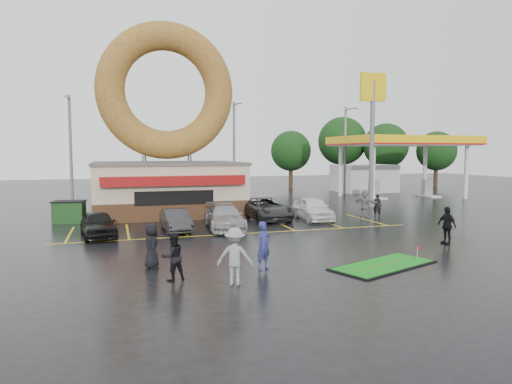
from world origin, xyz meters
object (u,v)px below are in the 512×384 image
object	(u,v)px
gas_station	(385,159)
putting_green	(384,265)
car_grey	(266,209)
person_blue	(264,245)
donut_shop	(167,151)
car_dgrey	(176,220)
streetlight_left	(71,147)
car_silver	(224,217)
dumpster	(69,212)
streetlight_mid	(234,148)
car_white	(313,208)
shell_sign	(372,114)
person_cameraman	(447,225)
streetlight_right	(345,148)
car_black	(98,224)

from	to	relation	value
gas_station	putting_green	bearing A→B (deg)	-122.84
car_grey	person_blue	xyz separation A→B (m)	(-4.10, -12.08, 0.19)
donut_shop	car_dgrey	bearing A→B (deg)	-93.23
gas_station	streetlight_left	xyz separation A→B (m)	(-30.00, -1.02, 1.08)
car_silver	streetlight_left	bearing A→B (deg)	126.95
streetlight_left	car_silver	xyz separation A→B (m)	(9.33, -14.77, -4.09)
car_dgrey	car_silver	world-z (taller)	car_silver
streetlight_left	dumpster	distance (m)	10.50
car_dgrey	streetlight_left	bearing A→B (deg)	111.18
streetlight_mid	car_white	size ratio (longest dim) A/B	2.05
shell_sign	car_grey	size ratio (longest dim) A/B	2.06
person_cameraman	putting_green	distance (m)	6.05
donut_shop	car_white	bearing A→B (deg)	-35.17
shell_sign	car_grey	xyz separation A→B (m)	(-10.23, -4.00, -6.66)
shell_sign	streetlight_right	world-z (taller)	shell_sign
streetlight_right	car_dgrey	world-z (taller)	streetlight_right
gas_station	streetlight_mid	size ratio (longest dim) A/B	1.52
gas_station	car_black	distance (m)	32.07
shell_sign	streetlight_mid	xyz separation A→B (m)	(-9.00, 8.92, -2.60)
dumpster	car_grey	bearing A→B (deg)	-1.86
donut_shop	car_dgrey	size ratio (longest dim) A/B	3.64
streetlight_right	car_black	distance (m)	29.41
putting_green	car_silver	bearing A→B (deg)	111.14
donut_shop	putting_green	bearing A→B (deg)	-70.81
car_grey	dumpster	bearing A→B (deg)	166.27
shell_sign	car_dgrey	distance (m)	19.02
person_blue	person_cameraman	xyz separation A→B (m)	(9.86, 1.92, -0.01)
person_blue	person_cameraman	bearing A→B (deg)	-16.92
dumpster	putting_green	world-z (taller)	dumpster
streetlight_left	person_cameraman	distance (m)	29.08
car_grey	person_blue	size ratio (longest dim) A/B	2.84
person_cameraman	dumpster	world-z (taller)	person_cameraman
gas_station	car_grey	distance (m)	21.75
streetlight_right	car_silver	xyz separation A→B (m)	(-16.67, -16.77, -4.09)
shell_sign	person_cameraman	distance (m)	16.20
gas_station	putting_green	xyz separation A→B (m)	(-16.74, -25.94, -3.66)
car_grey	putting_green	size ratio (longest dim) A/B	1.07
putting_green	car_dgrey	bearing A→B (deg)	123.15
donut_shop	car_black	xyz separation A→B (m)	(-4.50, -8.25, -3.78)
gas_station	person_cameraman	bearing A→B (deg)	-116.41
person_cameraman	putting_green	size ratio (longest dim) A/B	0.37
car_black	putting_green	world-z (taller)	car_black
person_blue	donut_shop	bearing A→B (deg)	67.66
gas_station	streetlight_right	bearing A→B (deg)	166.25
streetlight_mid	car_black	world-z (taller)	streetlight_mid
car_white	gas_station	bearing A→B (deg)	49.42
person_blue	dumpster	xyz separation A→B (m)	(-8.06, 14.36, -0.26)
car_grey	person_cameraman	world-z (taller)	person_cameraman
car_dgrey	car_silver	bearing A→B (deg)	-4.88
donut_shop	putting_green	distance (m)	19.54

